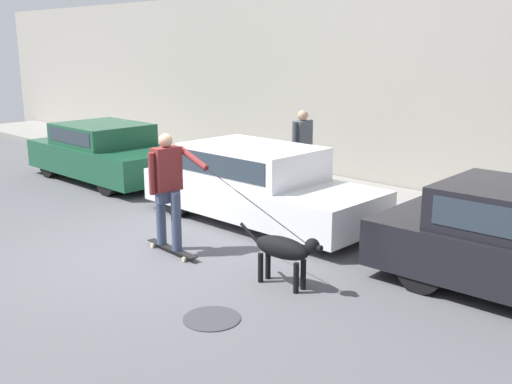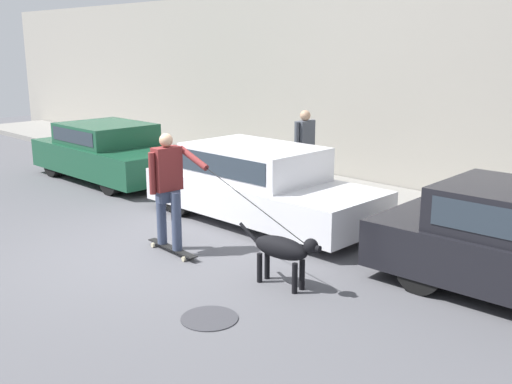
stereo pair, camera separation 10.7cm
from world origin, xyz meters
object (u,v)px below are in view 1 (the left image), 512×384
Objects in this scene: skateboarder at (168,186)px; parked_car_0 at (106,153)px; parked_car_1 at (257,186)px; dog at (284,250)px; fire_hydrant at (208,175)px; pedestrian_with_bag at (302,147)px.

parked_car_0 is at bearing 160.75° from skateboarder.
parked_car_1 is 3.40× the size of dog.
pedestrian_with_bag is at bearing 27.19° from fire_hydrant.
pedestrian_with_bag is at bearing 122.28° from dog.
dog is (2.21, -1.81, -0.15)m from parked_car_1.
parked_car_1 is 2.07m from skateboarder.
parked_car_0 is 4.67m from parked_car_1.
pedestrian_with_bag is (-0.50, 1.75, 0.40)m from parked_car_1.
parked_car_0 reaches higher than dog.
parked_car_1 is at bearing -20.76° from fire_hydrant.
fire_hydrant is (-4.45, 2.66, -0.15)m from dog.
parked_car_0 is 1.34× the size of skateboarder.
dog is at bearing -30.87° from fire_hydrant.
parked_car_0 is at bearing 179.61° from parked_car_1.
parked_car_0 is 2.59m from fire_hydrant.
skateboarder is 1.86× the size of pedestrian_with_bag.
pedestrian_with_bag is at bearing 22.91° from parked_car_0.
parked_car_0 is 5.29m from skateboarder.
parked_car_0 is 7.11m from dog.
dog is 0.43× the size of skateboarder.
pedestrian_with_bag reaches higher than dog.
skateboarder reaches higher than dog.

